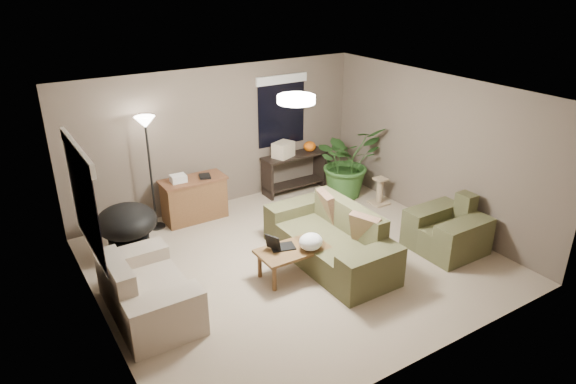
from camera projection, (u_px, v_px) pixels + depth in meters
room_shell at (296, 184)px, 7.14m from camera, size 5.50×5.50×5.50m
main_sofa at (331, 243)px, 7.55m from camera, size 0.95×2.20×0.85m
throw_pillows at (346, 217)px, 7.53m from camera, size 0.37×1.40×0.47m
loveseat at (146, 293)px, 6.37m from camera, size 0.90×1.60×0.85m
armchair at (447, 232)px, 7.86m from camera, size 0.95×1.00×0.85m
coffee_table at (293, 252)px, 7.17m from camera, size 1.00×0.55×0.42m
laptop at (279, 245)px, 7.11m from camera, size 0.43×0.31×0.24m
plastic_bag at (311, 242)px, 7.08m from camera, size 0.37×0.34×0.24m
desk at (194, 199)px, 8.78m from camera, size 1.10×0.50×0.75m
desk_papers at (184, 178)px, 8.53m from camera, size 0.70×0.29×0.12m
console_table at (294, 170)px, 9.88m from camera, size 1.30×0.40×0.75m
pumpkin at (310, 146)px, 9.89m from camera, size 0.28×0.28×0.20m
cardboard_box at (283, 150)px, 9.58m from camera, size 0.46×0.41×0.28m
papasan_chair at (127, 226)px, 7.65m from camera, size 1.12×1.12×0.80m
floor_lamp at (147, 136)px, 8.00m from camera, size 0.32×0.32×1.91m
ceiling_fixture at (296, 99)px, 6.66m from camera, size 0.50×0.50×0.10m
houseplant at (347, 169)px, 9.66m from camera, size 1.23×1.37×1.07m
cat_scratching_post at (380, 193)px, 9.42m from camera, size 0.32×0.32×0.50m
window_left at (81, 181)px, 5.82m from camera, size 0.05×1.56×1.33m
window_back at (282, 99)px, 9.48m from camera, size 1.06×0.05×1.33m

